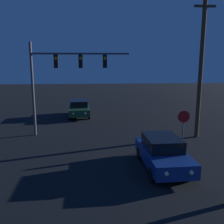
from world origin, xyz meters
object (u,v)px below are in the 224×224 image
object	(u,v)px
stop_sign	(183,122)
car_far	(79,108)
utility_pole	(201,65)
car_near	(163,152)
traffic_signal_mast	(61,71)

from	to	relation	value
stop_sign	car_far	bearing A→B (deg)	124.51
stop_sign	utility_pole	bearing A→B (deg)	50.38
car_far	utility_pole	distance (m)	11.97
car_near	utility_pole	xyz separation A→B (m)	(3.77, 4.86, 4.09)
car_far	utility_pole	size ratio (longest dim) A/B	0.46
car_far	traffic_signal_mast	world-z (taller)	traffic_signal_mast
car_near	car_far	distance (m)	13.17
car_near	stop_sign	size ratio (longest dim) A/B	1.88
car_near	car_far	size ratio (longest dim) A/B	0.99
car_far	utility_pole	xyz separation A→B (m)	(8.42, -7.46, 4.09)
traffic_signal_mast	stop_sign	bearing A→B (deg)	-25.33
car_far	traffic_signal_mast	xyz separation A→B (m)	(-0.80, -6.12, 3.68)
car_far	car_near	bearing A→B (deg)	107.14
car_far	stop_sign	bearing A→B (deg)	120.98
car_near	stop_sign	bearing A→B (deg)	-127.91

